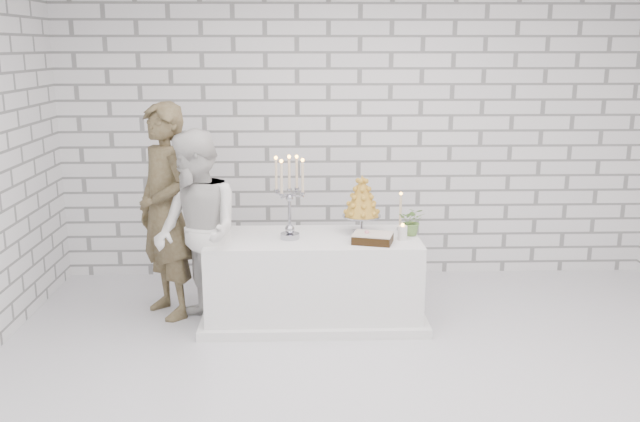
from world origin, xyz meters
The scene contains 12 objects.
ground centered at (0.00, 0.00, 0.00)m, with size 6.00×5.00×0.01m, color silver.
wall_back centered at (0.00, 2.50, 1.50)m, with size 6.00×0.01×3.00m, color white.
wall_front centered at (0.00, -2.50, 1.50)m, with size 6.00×0.01×3.00m, color white.
cake_table centered at (-0.49, 1.23, 0.38)m, with size 1.80×0.80×0.75m, color white.
groom centered at (-1.77, 1.41, 0.94)m, with size 0.69×0.45×1.88m, color #4D3E25.
bride centered at (-1.45, 1.05, 0.85)m, with size 0.82×0.64×1.69m, color silver.
candelabra centered at (-0.69, 1.19, 1.11)m, with size 0.29×0.29×0.71m, color #9E9EA8, non-canonical shape.
croquembouche centered at (-0.07, 1.34, 1.01)m, with size 0.33×0.33×0.52m, color #A5741D, non-canonical shape.
chocolate_cake centered at (0.00, 1.04, 0.79)m, with size 0.32×0.23×0.08m, color black.
pillar_candle centered at (0.26, 1.12, 0.81)m, with size 0.08×0.08×0.12m, color white.
extra_taper centered at (0.28, 1.44, 0.91)m, with size 0.06×0.06×0.32m, color beige.
flowers centered at (0.36, 1.27, 0.87)m, with size 0.22×0.19×0.25m, color #3D7132.
Camera 1 is at (-0.61, -4.41, 2.34)m, focal length 38.62 mm.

